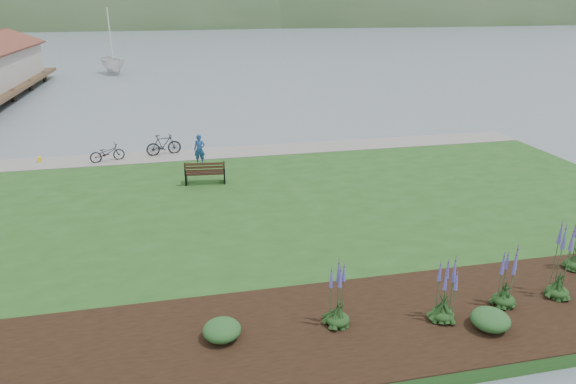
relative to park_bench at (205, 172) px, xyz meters
name	(u,v)px	position (x,y,z in m)	size (l,w,h in m)	color
ground	(250,205)	(1.75, -2.01, -0.95)	(600.00, 600.00, 0.00)	slate
lawn	(258,219)	(1.75, -4.01, -0.75)	(34.00, 20.00, 0.40)	#204E1B
shoreline_path	(232,152)	(1.75, 4.89, -0.54)	(34.00, 2.20, 0.03)	gray
garden_bed	(416,317)	(4.75, -11.81, -0.53)	(24.00, 4.40, 0.04)	black
far_hillside	(236,24)	(21.75, 167.99, -0.95)	(580.00, 80.00, 38.00)	#34532F
park_bench	(205,172)	(0.00, 0.00, 0.00)	(1.85, 0.89, 1.11)	black
person	(199,147)	(-0.06, 3.05, 0.36)	(0.66, 0.46, 1.82)	navy
bicycle_a	(107,153)	(-4.74, 4.57, -0.09)	(1.77, 0.62, 0.92)	black
bicycle_b	(164,145)	(-1.88, 5.19, 0.01)	(1.86, 0.54, 1.12)	black
sailboat	(115,74)	(-7.98, 42.57, -0.95)	(9.01, 9.17, 23.74)	silver
pannier	(39,160)	(-8.18, 5.19, -0.41)	(0.17, 0.27, 0.29)	yellow
echium_0	(445,292)	(5.35, -12.08, 0.30)	(0.62, 0.62, 1.92)	#153714
echium_1	(507,280)	(7.33, -11.80, 0.25)	(0.62, 0.62, 1.92)	#153714
echium_2	(563,266)	(9.06, -11.76, 0.47)	(0.62, 0.62, 2.38)	#153714
echium_4	(339,295)	(2.61, -11.72, 0.37)	(0.62, 0.62, 2.17)	#153714
shrub_0	(222,330)	(-0.35, -11.66, -0.28)	(0.95, 0.95, 0.48)	#1E4C21
shrub_1	(490,319)	(6.36, -12.68, -0.27)	(0.99, 0.99, 0.49)	#1E4C21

